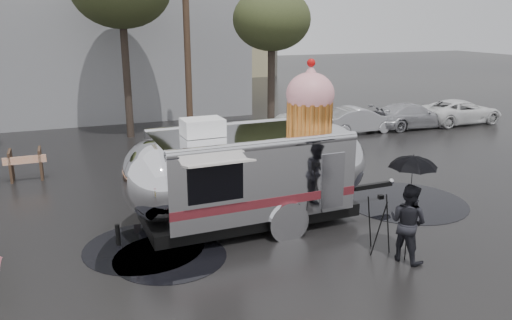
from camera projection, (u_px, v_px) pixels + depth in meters
name	position (u px, v px, depth m)	size (l,w,h in m)	color
ground	(247.00, 312.00, 9.03)	(120.00, 120.00, 0.00)	black
puddles	(287.00, 225.00, 12.83)	(10.71, 3.99, 0.01)	black
utility_pole	(187.00, 31.00, 21.18)	(1.60, 0.28, 9.00)	#473323
tree_right	(272.00, 20.00, 21.40)	(3.36, 3.36, 6.42)	#382D26
parked_cars	(391.00, 115.00, 23.71)	(13.20, 1.90, 1.50)	silver
airstream_trailer	(252.00, 168.00, 12.55)	(7.90, 3.12, 4.25)	silver
person_right	(408.00, 223.00, 10.77)	(0.84, 0.47, 1.75)	black
umbrella_black	(412.00, 174.00, 10.47)	(1.26, 1.26, 2.41)	black
tripod	(379.00, 219.00, 11.18)	(0.52, 0.57, 1.38)	black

